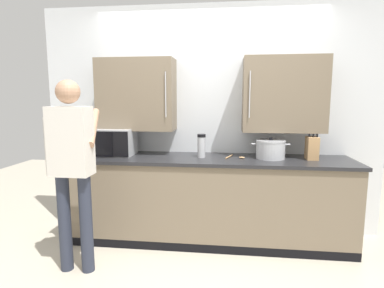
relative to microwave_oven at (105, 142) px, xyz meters
The scene contains 9 objects.
ground_plane 1.75m from the microwave_oven, 35.75° to the right, with size 9.47×9.47×0.00m, color #B7AD99.
back_wall_tiled 1.20m from the microwave_oven, 13.48° to the left, with size 3.83×0.44×2.56m.
counter_unit 1.28m from the microwave_oven, ahead, with size 3.02×0.66×0.91m.
microwave_oven is the anchor object (origin of this frame).
wooden_spoon 1.44m from the microwave_oven, ahead, with size 0.21×0.21×0.02m.
thermos_flask 1.07m from the microwave_oven, ahead, with size 0.09×0.09×0.25m.
stock_pot 1.79m from the microwave_oven, ahead, with size 0.39×0.30×0.22m.
knife_block 2.20m from the microwave_oven, ahead, with size 0.11×0.15×0.30m.
person_figure 0.77m from the microwave_oven, 88.62° to the right, with size 0.44×0.59×1.69m.
Camera 1 is at (0.22, -2.42, 1.53)m, focal length 28.84 mm.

